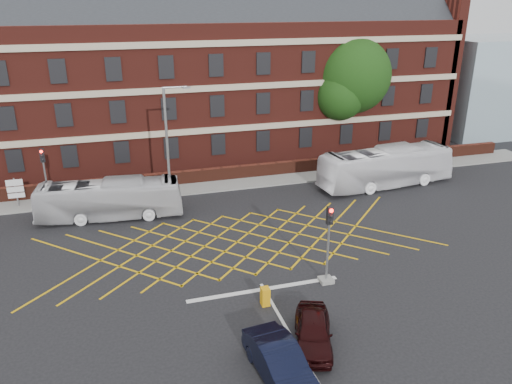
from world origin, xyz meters
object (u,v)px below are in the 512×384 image
object	(u,v)px
bus_left	(110,199)
traffic_light_far	(47,183)
bus_right	(386,167)
utility_cabinet	(265,296)
car_navy	(280,363)
direction_signs	(16,190)
car_maroon	(313,331)
street_lamp	(170,170)
traffic_light_near	(328,252)
deciduous_tree	(352,81)

from	to	relation	value
bus_left	traffic_light_far	distance (m)	5.26
bus_right	utility_cabinet	world-z (taller)	bus_right
car_navy	direction_signs	size ratio (longest dim) A/B	2.00
car_navy	car_maroon	distance (m)	2.53
car_navy	car_maroon	bearing A→B (deg)	30.86
street_lamp	utility_cabinet	bearing A→B (deg)	-78.29
car_maroon	direction_signs	world-z (taller)	direction_signs
bus_right	direction_signs	xyz separation A→B (m)	(-27.15, 3.40, -0.16)
car_maroon	traffic_light_far	bearing A→B (deg)	142.57
car_maroon	traffic_light_near	world-z (taller)	traffic_light_near
bus_right	car_navy	xyz separation A→B (m)	(-14.97, -17.91, -0.82)
bus_left	utility_cabinet	size ratio (longest dim) A/B	10.26
traffic_light_far	utility_cabinet	xyz separation A→B (m)	(11.01, -15.99, -1.30)
bus_left	street_lamp	world-z (taller)	street_lamp
bus_left	traffic_light_near	size ratio (longest dim) A/B	2.23
utility_cabinet	deciduous_tree	bearing A→B (deg)	55.24
direction_signs	deciduous_tree	bearing A→B (deg)	10.62
car_navy	deciduous_tree	distance (m)	31.63
bus_left	traffic_light_far	xyz separation A→B (m)	(-4.16, 3.19, 0.44)
bus_right	car_navy	bearing A→B (deg)	134.56
street_lamp	utility_cabinet	world-z (taller)	street_lamp
street_lamp	direction_signs	distance (m)	11.03
car_navy	street_lamp	world-z (taller)	street_lamp
traffic_light_near	direction_signs	xyz separation A→B (m)	(-16.83, 15.30, -0.39)
bus_left	car_navy	world-z (taller)	bus_left
traffic_light_near	street_lamp	distance (m)	13.67
car_maroon	street_lamp	bearing A→B (deg)	123.54
car_navy	traffic_light_near	world-z (taller)	traffic_light_near
traffic_light_near	utility_cabinet	world-z (taller)	traffic_light_near
deciduous_tree	utility_cabinet	size ratio (longest dim) A/B	11.60
deciduous_tree	street_lamp	world-z (taller)	deciduous_tree
car_maroon	deciduous_tree	size ratio (longest dim) A/B	0.36
traffic_light_far	direction_signs	bearing A→B (deg)	169.37
car_navy	utility_cabinet	bearing A→B (deg)	72.72
car_navy	utility_cabinet	distance (m)	5.02
deciduous_tree	utility_cabinet	bearing A→B (deg)	-124.76
street_lamp	traffic_light_far	bearing A→B (deg)	160.89
car_navy	traffic_light_near	distance (m)	7.67
car_navy	car_maroon	xyz separation A→B (m)	(2.02, 1.53, -0.07)
bus_left	direction_signs	world-z (taller)	bus_left
bus_right	street_lamp	distance (m)	16.79
bus_right	direction_signs	world-z (taller)	bus_right
traffic_light_near	bus_right	bearing A→B (deg)	49.07
direction_signs	utility_cabinet	size ratio (longest dim) A/B	2.37
bus_left	direction_signs	distance (m)	7.23
bus_left	deciduous_tree	distance (m)	24.26
car_navy	direction_signs	world-z (taller)	direction_signs
car_maroon	street_lamp	world-z (taller)	street_lamp
street_lamp	direction_signs	world-z (taller)	street_lamp
bus_right	deciduous_tree	xyz separation A→B (m)	(1.02, 8.68, 5.32)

